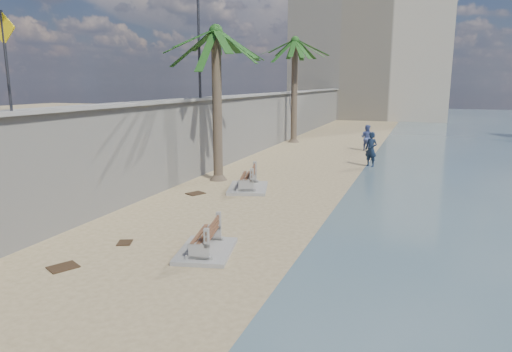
# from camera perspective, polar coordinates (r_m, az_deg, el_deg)

# --- Properties ---
(ground_plane) EXTENTS (140.00, 140.00, 0.00)m
(ground_plane) POSITION_cam_1_polar(r_m,az_deg,el_deg) (9.62, -12.20, -15.28)
(ground_plane) COLOR tan
(seawall) EXTENTS (0.45, 70.00, 3.50)m
(seawall) POSITION_cam_1_polar(r_m,az_deg,el_deg) (29.04, 0.20, 6.58)
(seawall) COLOR gray
(seawall) RESTS_ON ground_plane
(wall_cap) EXTENTS (0.80, 70.00, 0.12)m
(wall_cap) POSITION_cam_1_polar(r_m,az_deg,el_deg) (28.94, 0.20, 10.13)
(wall_cap) COLOR gray
(wall_cap) RESTS_ON seawall
(end_building) EXTENTS (18.00, 12.00, 14.00)m
(end_building) POSITION_cam_1_polar(r_m,az_deg,el_deg) (59.61, 14.21, 13.88)
(end_building) COLOR #B7AA93
(end_building) RESTS_ON ground_plane
(bench_near) EXTENTS (1.72, 2.18, 0.81)m
(bench_near) POSITION_cam_1_polar(r_m,az_deg,el_deg) (11.87, -6.30, -7.91)
(bench_near) COLOR gray
(bench_near) RESTS_ON ground_plane
(bench_far) EXTENTS (2.09, 2.58, 0.94)m
(bench_far) POSITION_cam_1_polar(r_m,az_deg,el_deg) (18.60, -1.02, -0.47)
(bench_far) COLOR gray
(bench_far) RESTS_ON ground_plane
(palm_mid) EXTENTS (5.00, 5.00, 7.33)m
(palm_mid) POSITION_cam_1_polar(r_m,az_deg,el_deg) (20.25, -5.04, 17.38)
(palm_mid) COLOR brown
(palm_mid) RESTS_ON ground_plane
(palm_back) EXTENTS (5.00, 5.00, 8.08)m
(palm_back) POSITION_cam_1_polar(r_m,az_deg,el_deg) (33.48, 4.92, 16.33)
(palm_back) COLOR brown
(palm_back) RESTS_ON ground_plane
(pedestrian_sign) EXTENTS (0.78, 0.07, 2.40)m
(pedestrian_sign) POSITION_cam_1_polar(r_m,az_deg,el_deg) (13.07, -28.90, 13.94)
(pedestrian_sign) COLOR #2D2D33
(pedestrian_sign) RESTS_ON wall_cap
(streetlight) EXTENTS (0.28, 0.28, 5.12)m
(streetlight) POSITION_cam_1_polar(r_m,az_deg,el_deg) (21.67, -7.18, 17.73)
(streetlight) COLOR #2D2D33
(streetlight) RESTS_ON wall_cap
(person_a) EXTENTS (0.89, 0.78, 2.08)m
(person_a) POSITION_cam_1_polar(r_m,az_deg,el_deg) (24.35, 14.20, 3.56)
(person_a) COLOR #132035
(person_a) RESTS_ON ground_plane
(person_b) EXTENTS (1.08, 0.97, 1.84)m
(person_b) POSITION_cam_1_polar(r_m,az_deg,el_deg) (30.13, 13.68, 4.84)
(person_b) COLOR #485896
(person_b) RESTS_ON ground_plane
(debris_b) EXTENTS (0.75, 0.80, 0.03)m
(debris_b) POSITION_cam_1_polar(r_m,az_deg,el_deg) (11.93, -22.97, -10.44)
(debris_b) COLOR #382616
(debris_b) RESTS_ON ground_plane
(debris_c) EXTENTS (0.77, 0.82, 0.03)m
(debris_c) POSITION_cam_1_polar(r_m,az_deg,el_deg) (18.14, -7.57, -2.17)
(debris_c) COLOR #382616
(debris_c) RESTS_ON ground_plane
(debris_d) EXTENTS (0.52, 0.57, 0.03)m
(debris_d) POSITION_cam_1_polar(r_m,az_deg,el_deg) (13.08, -16.09, -8.01)
(debris_d) COLOR #382616
(debris_d) RESTS_ON ground_plane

